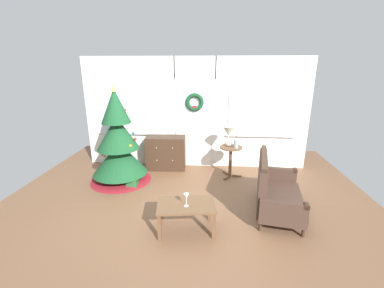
{
  "coord_description": "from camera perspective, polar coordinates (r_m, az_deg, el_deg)",
  "views": [
    {
      "loc": [
        0.39,
        -3.88,
        2.36
      ],
      "look_at": [
        0.05,
        0.55,
        1.0
      ],
      "focal_mm": 24.22,
      "sensor_mm": 36.0,
      "label": 1
    }
  ],
  "objects": [
    {
      "name": "ground_plane",
      "position": [
        4.55,
        -1.19,
        -14.18
      ],
      "size": [
        6.76,
        6.76,
        0.0
      ],
      "primitive_type": "plane",
      "color": "brown"
    },
    {
      "name": "dresser_cabinet",
      "position": [
        6.09,
        -5.77,
        -1.94
      ],
      "size": [
        0.92,
        0.47,
        0.78
      ],
      "color": "#3D281C",
      "rests_on": "ground"
    },
    {
      "name": "wine_glass",
      "position": [
        3.74,
        -1.26,
        -11.62
      ],
      "size": [
        0.08,
        0.08,
        0.2
      ],
      "color": "silver",
      "rests_on": "coffee_table"
    },
    {
      "name": "gift_box",
      "position": [
        5.42,
        -13.02,
        -8.01
      ],
      "size": [
        0.21,
        0.19,
        0.21
      ],
      "primitive_type": "cube",
      "color": "#266633",
      "rests_on": "ground"
    },
    {
      "name": "coffee_table",
      "position": [
        3.89,
        -1.31,
        -13.88
      ],
      "size": [
        0.9,
        0.63,
        0.43
      ],
      "color": "brown",
      "rests_on": "ground"
    },
    {
      "name": "christmas_tree",
      "position": [
        5.52,
        -15.88,
        -0.44
      ],
      "size": [
        1.26,
        1.26,
        1.99
      ],
      "color": "#4C331E",
      "rests_on": "ground"
    },
    {
      "name": "table_lamp",
      "position": [
        5.55,
        8.06,
        2.32
      ],
      "size": [
        0.28,
        0.28,
        0.44
      ],
      "color": "silver",
      "rests_on": "side_table"
    },
    {
      "name": "side_table",
      "position": [
        5.66,
        8.49,
        -2.52
      ],
      "size": [
        0.5,
        0.48,
        0.68
      ],
      "color": "brown",
      "rests_on": "ground"
    },
    {
      "name": "flower_vase",
      "position": [
        5.51,
        9.71,
        0.33
      ],
      "size": [
        0.11,
        0.1,
        0.35
      ],
      "color": "#99ADBC",
      "rests_on": "side_table"
    },
    {
      "name": "back_wall_with_door",
      "position": [
        6.07,
        0.63,
        6.8
      ],
      "size": [
        5.2,
        0.19,
        2.55
      ],
      "color": "white",
      "rests_on": "ground"
    },
    {
      "name": "settee_sofa",
      "position": [
        4.56,
        17.5,
        -9.61
      ],
      "size": [
        0.92,
        1.48,
        0.96
      ],
      "color": "#3D281C",
      "rests_on": "ground"
    }
  ]
}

